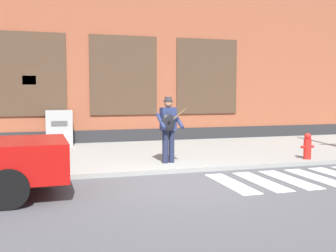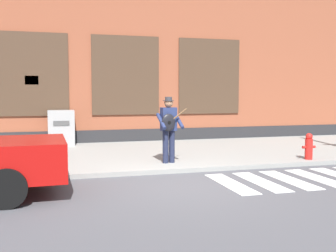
{
  "view_description": "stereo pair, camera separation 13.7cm",
  "coord_description": "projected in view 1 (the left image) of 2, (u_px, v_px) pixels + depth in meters",
  "views": [
    {
      "loc": [
        -2.44,
        -7.5,
        1.85
      ],
      "look_at": [
        0.14,
        1.38,
        1.09
      ],
      "focal_mm": 42.0,
      "sensor_mm": 36.0,
      "label": 1
    },
    {
      "loc": [
        -2.31,
        -7.54,
        1.85
      ],
      "look_at": [
        0.14,
        1.38,
        1.09
      ],
      "focal_mm": 42.0,
      "sensor_mm": 36.0,
      "label": 2
    }
  ],
  "objects": [
    {
      "name": "building_backdrop",
      "position": [
        115.0,
        25.0,
        15.87
      ],
      "size": [
        28.0,
        4.06,
        9.22
      ],
      "color": "brown",
      "rests_on": "ground"
    },
    {
      "name": "crosswalk",
      "position": [
        329.0,
        177.0,
        8.75
      ],
      "size": [
        5.2,
        1.9,
        0.01
      ],
      "color": "silver",
      "rests_on": "ground"
    },
    {
      "name": "fire_hydrant",
      "position": [
        307.0,
        146.0,
        10.47
      ],
      "size": [
        0.38,
        0.2,
        0.7
      ],
      "color": "red",
      "rests_on": "sidewalk"
    },
    {
      "name": "busker",
      "position": [
        168.0,
        126.0,
        9.82
      ],
      "size": [
        0.74,
        0.58,
        1.66
      ],
      "color": "#1E233D",
      "rests_on": "sidewalk"
    },
    {
      "name": "ground_plane",
      "position": [
        180.0,
        185.0,
        8.01
      ],
      "size": [
        160.0,
        160.0,
        0.0
      ],
      "primitive_type": "plane",
      "color": "#4C4C51"
    },
    {
      "name": "utility_box",
      "position": [
        59.0,
        128.0,
        13.21
      ],
      "size": [
        0.86,
        0.66,
        1.18
      ],
      "color": "#9E9E9E",
      "rests_on": "sidewalk"
    },
    {
      "name": "sidewalk",
      "position": [
        140.0,
        154.0,
        11.68
      ],
      "size": [
        28.0,
        5.53,
        0.11
      ],
      "color": "gray",
      "rests_on": "ground"
    }
  ]
}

